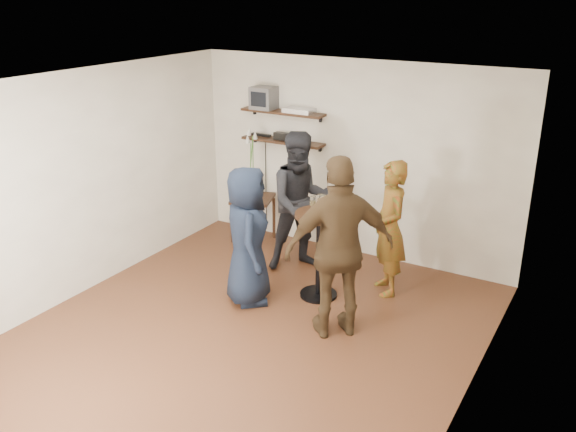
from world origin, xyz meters
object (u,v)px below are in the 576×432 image
object	(u,v)px
dvd_deck	(299,110)
drinks_table	(319,244)
person_navy	(247,236)
person_brown	(340,249)
radio	(282,136)
person_dark	(302,202)
side_table	(253,204)
crt_monitor	(264,98)
person_plaid	(390,228)

from	to	relation	value
dvd_deck	drinks_table	xyz separation A→B (m)	(0.99, -1.28, -1.23)
person_navy	person_brown	xyz separation A→B (m)	(1.20, -0.11, 0.16)
radio	person_dark	world-z (taller)	person_dark
side_table	drinks_table	size ratio (longest dim) A/B	0.66
radio	person_brown	world-z (taller)	person_brown
radio	person_navy	size ratio (longest dim) A/B	0.14
crt_monitor	drinks_table	world-z (taller)	crt_monitor
person_dark	person_navy	distance (m)	1.11
person_dark	person_navy	size ratio (longest dim) A/B	1.11
crt_monitor	side_table	bearing A→B (deg)	-103.90
dvd_deck	person_navy	xyz separation A→B (m)	(0.34, -1.78, -1.09)
person_dark	person_brown	world-z (taller)	person_brown
radio	person_brown	xyz separation A→B (m)	(1.81, -1.89, -0.55)
radio	person_plaid	size ratio (longest dim) A/B	0.14
person_dark	person_brown	xyz separation A→B (m)	(1.12, -1.21, 0.07)
crt_monitor	dvd_deck	bearing A→B (deg)	0.00
person_dark	crt_monitor	bearing A→B (deg)	101.23
side_table	person_brown	xyz separation A→B (m)	(2.14, -1.65, 0.42)
crt_monitor	radio	xyz separation A→B (m)	(0.28, 0.00, -0.50)
person_brown	side_table	bearing A→B (deg)	-79.07
person_plaid	person_dark	xyz separation A→B (m)	(-1.21, 0.08, 0.09)
side_table	person_brown	size ratio (longest dim) A/B	0.36
dvd_deck	person_brown	bearing A→B (deg)	-50.93
person_brown	person_navy	bearing A→B (deg)	-47.03
crt_monitor	radio	bearing A→B (deg)	0.00
side_table	person_navy	world-z (taller)	person_navy
drinks_table	person_navy	world-z (taller)	person_navy
radio	side_table	bearing A→B (deg)	-143.56
side_table	radio	bearing A→B (deg)	36.44
radio	crt_monitor	bearing A→B (deg)	180.00
drinks_table	person_plaid	bearing A→B (deg)	38.50
radio	side_table	xyz separation A→B (m)	(-0.34, -0.25, -0.97)
radio	drinks_table	distance (m)	1.98
dvd_deck	person_dark	bearing A→B (deg)	-58.18
radio	person_navy	xyz separation A→B (m)	(0.60, -1.78, -0.71)
drinks_table	person_navy	distance (m)	0.84
side_table	person_plaid	size ratio (longest dim) A/B	0.42
side_table	dvd_deck	bearing A→B (deg)	22.42
person_navy	person_brown	world-z (taller)	person_brown
crt_monitor	person_navy	world-z (taller)	crt_monitor
drinks_table	crt_monitor	bearing A→B (deg)	140.22
crt_monitor	side_table	distance (m)	1.50
person_plaid	person_brown	world-z (taller)	person_brown
drinks_table	person_plaid	world-z (taller)	person_plaid
person_navy	crt_monitor	bearing A→B (deg)	-11.20
person_brown	drinks_table	bearing A→B (deg)	-90.00
person_brown	radio	bearing A→B (deg)	-87.95
radio	drinks_table	world-z (taller)	radio
crt_monitor	person_plaid	world-z (taller)	crt_monitor
drinks_table	person_dark	xyz separation A→B (m)	(-0.57, 0.60, 0.23)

